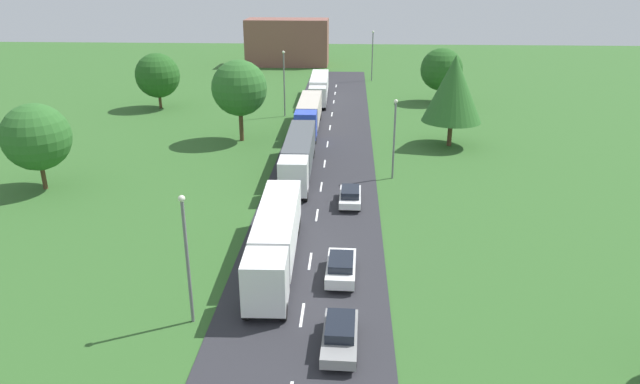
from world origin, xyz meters
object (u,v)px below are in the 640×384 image
(car_second, at_px, (341,267))
(lamppost_third, at_px, (284,80))
(truck_second, at_px, (299,154))
(car_lead, at_px, (340,335))
(truck_fourth, at_px, (319,87))
(tree_birch, at_px, (239,88))
(lamppost_fourth, at_px, (372,53))
(tree_pine, at_px, (454,89))
(tree_ash, at_px, (441,69))
(truck_third, at_px, (309,113))
(car_third, at_px, (350,196))
(lamppost_second, at_px, (394,135))
(truck_lead, at_px, (275,237))
(tree_maple, at_px, (158,75))
(distant_building, at_px, (288,42))
(tree_oak, at_px, (36,137))
(lamppost_lead, at_px, (187,253))

(car_second, xyz_separation_m, lamppost_third, (-8.38, 42.98, 3.95))
(truck_second, bearing_deg, car_lead, -80.45)
(truck_fourth, distance_m, tree_birch, 23.88)
(lamppost_fourth, bearing_deg, car_lead, -92.92)
(tree_pine, xyz_separation_m, tree_ash, (2.07, 22.73, -1.53))
(truck_third, xyz_separation_m, car_third, (5.15, -23.92, -1.27))
(car_second, bearing_deg, lamppost_second, 76.88)
(truck_third, relative_size, car_lead, 3.06)
(truck_lead, distance_m, car_third, 11.90)
(tree_ash, bearing_deg, tree_birch, -139.25)
(car_second, relative_size, lamppost_second, 0.58)
(car_lead, xyz_separation_m, lamppost_fourth, (3.95, 77.46, 3.98))
(tree_maple, bearing_deg, distant_building, 71.44)
(tree_maple, bearing_deg, car_lead, -63.73)
(truck_second, height_order, truck_fourth, truck_second)
(truck_lead, height_order, truck_fourth, truck_lead)
(car_lead, bearing_deg, truck_fourth, 94.21)
(lamppost_third, bearing_deg, tree_oak, -122.84)
(lamppost_third, xyz_separation_m, tree_ash, (21.90, 10.05, 0.03))
(lamppost_lead, bearing_deg, tree_pine, 61.09)
(lamppost_lead, xyz_separation_m, tree_pine, (19.56, 35.43, 2.11))
(tree_oak, height_order, tree_maple, tree_oak)
(lamppost_fourth, bearing_deg, truck_third, -104.25)
(car_third, xyz_separation_m, tree_maple, (-27.04, 34.55, 3.81))
(lamppost_third, height_order, tree_pine, tree_pine)
(distant_building, bearing_deg, lamppost_second, -75.95)
(car_lead, xyz_separation_m, car_third, (0.42, 19.39, 0.01))
(truck_fourth, distance_m, car_lead, 60.58)
(lamppost_lead, relative_size, lamppost_fourth, 0.87)
(tree_birch, distance_m, tree_maple, 21.52)
(car_lead, relative_size, tree_oak, 0.59)
(truck_second, xyz_separation_m, distant_building, (-8.35, 68.22, 2.51))
(lamppost_lead, bearing_deg, tree_oak, 133.29)
(lamppost_second, bearing_deg, tree_ash, 75.03)
(lamppost_lead, distance_m, distant_building, 93.10)
(truck_third, height_order, tree_maple, tree_maple)
(truck_fourth, xyz_separation_m, car_lead, (4.44, -60.40, -1.25))
(truck_fourth, distance_m, car_third, 41.32)
(car_third, bearing_deg, tree_maple, 128.05)
(truck_fourth, distance_m, car_second, 53.50)
(tree_pine, distance_m, tree_ash, 22.87)
(tree_birch, bearing_deg, lamppost_lead, -83.87)
(car_second, bearing_deg, truck_second, 102.65)
(truck_fourth, height_order, distant_building, distant_building)
(truck_third, distance_m, tree_pine, 17.66)
(truck_second, bearing_deg, car_second, -77.35)
(truck_second, bearing_deg, truck_third, 90.79)
(truck_lead, distance_m, tree_pine, 33.11)
(tree_ash, bearing_deg, lamppost_second, -104.97)
(truck_lead, height_order, lamppost_third, lamppost_third)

